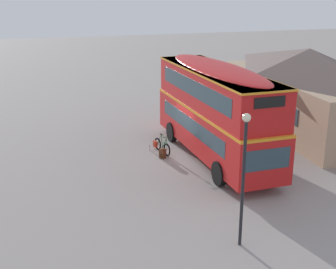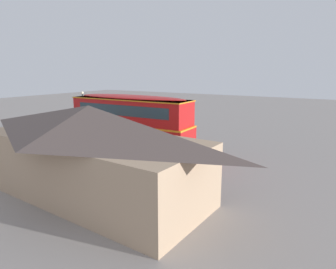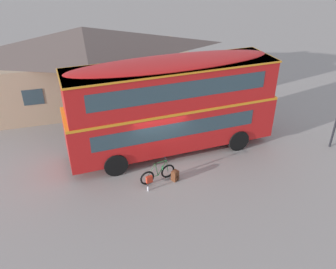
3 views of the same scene
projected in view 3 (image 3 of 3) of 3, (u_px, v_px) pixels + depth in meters
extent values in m
plane|color=gray|center=(160.00, 163.00, 16.90)|extent=(120.00, 120.00, 0.00)
cylinder|color=black|center=(217.00, 120.00, 19.65)|extent=(1.11, 0.30, 1.10)
cylinder|color=black|center=(238.00, 140.00, 17.71)|extent=(1.11, 0.30, 1.10)
cylinder|color=black|center=(106.00, 140.00, 17.77)|extent=(1.11, 0.30, 1.10)
cylinder|color=black|center=(116.00, 165.00, 15.83)|extent=(1.11, 0.30, 1.10)
cube|color=red|center=(172.00, 123.00, 17.26)|extent=(10.27, 2.71, 2.10)
cube|color=orange|center=(172.00, 103.00, 16.72)|extent=(10.29, 2.73, 0.12)
cube|color=red|center=(172.00, 84.00, 16.23)|extent=(9.96, 2.65, 1.90)
ellipsoid|color=red|center=(172.00, 63.00, 15.72)|extent=(9.75, 2.60, 0.36)
cube|color=#2D424C|center=(261.00, 104.00, 18.64)|extent=(0.10, 2.05, 0.90)
cube|color=black|center=(264.00, 62.00, 17.45)|extent=(0.09, 1.38, 0.44)
cube|color=#2D424C|center=(177.00, 130.00, 16.04)|extent=(7.97, 0.20, 0.76)
cube|color=#2D424C|center=(182.00, 91.00, 15.17)|extent=(8.38, 0.21, 0.80)
cube|color=#2D424C|center=(160.00, 108.00, 18.06)|extent=(7.97, 0.20, 0.76)
cube|color=#2D424C|center=(163.00, 73.00, 17.15)|extent=(8.38, 0.21, 0.80)
cube|color=orange|center=(172.00, 65.00, 15.78)|extent=(10.06, 2.73, 0.08)
torus|color=black|center=(168.00, 171.00, 15.75)|extent=(0.68, 0.20, 0.68)
torus|color=black|center=(147.00, 178.00, 15.30)|extent=(0.68, 0.20, 0.68)
cylinder|color=#B2B2B7|center=(168.00, 171.00, 15.75)|extent=(0.07, 0.11, 0.05)
cylinder|color=#B2B2B7|center=(147.00, 178.00, 15.30)|extent=(0.07, 0.11, 0.05)
cylinder|color=#2D6B38|center=(162.00, 168.00, 15.49)|extent=(0.47, 0.12, 0.70)
cylinder|color=#2D6B38|center=(161.00, 162.00, 15.29)|extent=(0.58, 0.14, 0.05)
cylinder|color=#2D6B38|center=(157.00, 170.00, 15.36)|extent=(0.18, 0.07, 0.69)
cylinder|color=#2D6B38|center=(153.00, 177.00, 15.43)|extent=(0.54, 0.13, 0.09)
cylinder|color=#2D6B38|center=(151.00, 171.00, 15.23)|extent=(0.42, 0.10, 0.64)
cylinder|color=#2D6B38|center=(167.00, 166.00, 15.58)|extent=(0.10, 0.05, 0.62)
cylinder|color=black|center=(167.00, 159.00, 15.39)|extent=(0.11, 0.46, 0.03)
ellipsoid|color=black|center=(155.00, 163.00, 15.14)|extent=(0.27, 0.15, 0.06)
cube|color=red|center=(149.00, 179.00, 15.18)|extent=(0.30, 0.19, 0.32)
cylinder|color=green|center=(162.00, 168.00, 15.49)|extent=(0.07, 0.07, 0.18)
cube|color=#592D19|center=(175.00, 176.00, 15.61)|extent=(0.38, 0.36, 0.49)
ellipsoid|color=#592D19|center=(175.00, 171.00, 15.49)|extent=(0.36, 0.34, 0.10)
cube|color=#3E2011|center=(177.00, 178.00, 15.57)|extent=(0.19, 0.14, 0.17)
cylinder|color=black|center=(174.00, 174.00, 15.74)|extent=(0.05, 0.05, 0.39)
cylinder|color=black|center=(172.00, 175.00, 15.63)|extent=(0.05, 0.05, 0.39)
cylinder|color=silver|center=(148.00, 188.00, 15.02)|extent=(0.08, 0.08, 0.24)
cylinder|color=black|center=(148.00, 186.00, 14.96)|extent=(0.05, 0.05, 0.03)
cube|color=tan|center=(88.00, 78.00, 22.34)|extent=(12.92, 5.89, 3.29)
pyramid|color=brown|center=(83.00, 40.00, 21.12)|extent=(13.35, 6.31, 1.60)
cube|color=#3D2319|center=(92.00, 103.00, 20.44)|extent=(1.10, 0.10, 2.10)
cube|color=#2D424C|center=(33.00, 97.00, 19.31)|extent=(1.10, 0.10, 0.90)
cube|color=#2D424C|center=(145.00, 86.00, 20.81)|extent=(1.10, 0.10, 0.90)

